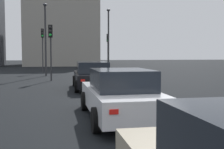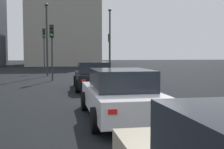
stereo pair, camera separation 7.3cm
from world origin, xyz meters
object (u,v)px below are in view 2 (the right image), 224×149
object	(u,v)px
car_white_second	(120,95)
traffic_light_far_left	(52,41)
traffic_light_near_left	(44,41)
traffic_light_near_right	(109,44)
car_black_lead	(93,76)
street_lamp_far	(110,35)
street_lamp_kerbside	(47,33)

from	to	relation	value
car_white_second	traffic_light_far_left	xyz separation A→B (m)	(12.78, 2.59, 2.14)
traffic_light_near_left	car_white_second	bearing A→B (deg)	5.39
traffic_light_near_left	traffic_light_near_right	bearing A→B (deg)	107.39
car_black_lead	traffic_light_near_left	world-z (taller)	traffic_light_near_left
car_white_second	traffic_light_near_right	world-z (taller)	traffic_light_near_right
traffic_light_far_left	street_lamp_far	size ratio (longest dim) A/B	0.61
car_white_second	traffic_light_near_left	bearing A→B (deg)	8.14
street_lamp_far	car_black_lead	bearing A→B (deg)	167.85
traffic_light_far_left	traffic_light_near_right	bearing A→B (deg)	158.54
car_black_lead	street_lamp_far	bearing A→B (deg)	-12.22
traffic_light_near_right	street_lamp_kerbside	world-z (taller)	street_lamp_kerbside
car_white_second	traffic_light_near_left	size ratio (longest dim) A/B	1.09
traffic_light_near_right	street_lamp_kerbside	bearing A→B (deg)	-36.88
traffic_light_near_right	traffic_light_far_left	size ratio (longest dim) A/B	1.04
car_white_second	street_lamp_far	distance (m)	21.81
street_lamp_far	traffic_light_near_right	bearing A→B (deg)	-7.29
street_lamp_far	street_lamp_kerbside	bearing A→B (deg)	123.03
traffic_light_far_left	street_lamp_far	world-z (taller)	street_lamp_far
traffic_light_far_left	street_lamp_far	xyz separation A→B (m)	(8.61, -5.45, 1.02)
street_lamp_kerbside	traffic_light_far_left	bearing A→B (deg)	-172.24
car_black_lead	car_white_second	bearing A→B (deg)	-179.03
car_black_lead	traffic_light_near_right	xyz separation A→B (m)	(17.01, -3.39, 2.26)
street_lamp_far	traffic_light_near_left	bearing A→B (deg)	87.59
traffic_light_near_right	traffic_light_far_left	world-z (taller)	traffic_light_near_right
car_white_second	street_lamp_kerbside	xyz separation A→B (m)	(17.44, 3.22, 3.03)
car_black_lead	traffic_light_near_left	size ratio (longest dim) A/B	1.06
traffic_light_near_left	street_lamp_kerbside	size ratio (longest dim) A/B	0.71
car_black_lead	street_lamp_kerbside	size ratio (longest dim) A/B	0.75
car_white_second	traffic_light_far_left	bearing A→B (deg)	9.70
traffic_light_near_left	traffic_light_far_left	bearing A→B (deg)	3.12
traffic_light_near_left	traffic_light_near_right	world-z (taller)	traffic_light_near_left
car_black_lead	car_white_second	size ratio (longest dim) A/B	0.97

